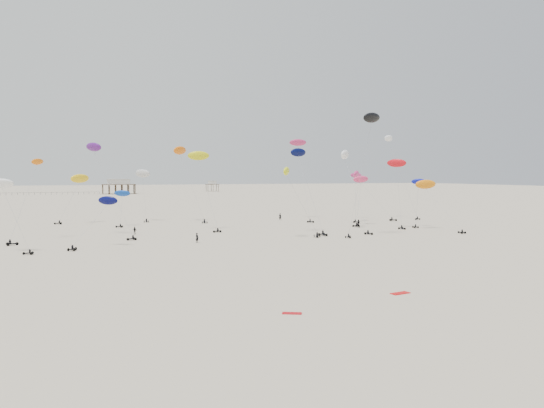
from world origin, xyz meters
name	(u,v)px	position (x,y,z in m)	size (l,w,h in m)	color
ground_plane	(174,207)	(0.00, 200.00, 0.00)	(900.00, 900.00, 0.00)	beige
pavilion_main	(119,187)	(-10.00, 350.00, 4.22)	(21.00, 13.00, 9.80)	brown
pavilion_small	(212,187)	(60.00, 380.00, 3.49)	(9.00, 7.00, 8.00)	brown
pier_fence	(32,194)	(-62.00, 350.00, 0.77)	(80.20, 0.20, 1.50)	black
rig_0	(398,175)	(35.36, 97.88, 12.63)	(4.43, 6.37, 16.63)	black
rig_1	(418,194)	(41.36, 98.26, 8.08)	(4.66, 4.16, 11.94)	black
rig_2	(7,196)	(-46.58, 85.86, 9.26)	(7.10, 5.84, 12.47)	black
rig_3	(296,192)	(5.49, 88.73, 9.34)	(8.87, 4.48, 14.46)	black
rig_4	(300,154)	(24.02, 130.09, 18.57)	(5.76, 16.38, 24.68)	black
rig_5	(97,215)	(-32.69, 87.82, 5.70)	(8.94, 6.64, 9.92)	black
rig_6	(348,166)	(23.15, 99.66, 14.73)	(4.58, 16.49, 20.56)	black
rig_7	(371,194)	(42.35, 121.37, 7.37)	(8.24, 14.00, 16.62)	black
rig_8	(430,190)	(40.85, 92.89, 9.16)	(5.37, 13.23, 14.12)	black
rig_9	(101,164)	(-31.18, 105.72, 14.98)	(9.64, 14.91, 21.60)	black
rig_10	(360,189)	(30.80, 107.69, 9.20)	(6.73, 5.74, 12.69)	black
rig_11	(24,205)	(-45.38, 100.01, 7.16)	(6.66, 11.29, 17.10)	black
rig_12	(394,155)	(50.94, 123.11, 18.51)	(7.13, 11.87, 24.84)	black
rig_13	(201,167)	(-9.16, 109.75, 14.46)	(6.23, 8.87, 18.42)	black
rig_14	(356,181)	(34.77, 116.65, 11.06)	(4.88, 6.46, 13.98)	black
rig_15	(143,180)	(-18.92, 137.89, 11.27)	(4.84, 7.49, 14.42)	black
rig_16	(184,163)	(-8.72, 132.38, 15.86)	(8.53, 10.57, 20.77)	black
rig_17	(77,184)	(-35.86, 138.29, 10.16)	(9.18, 5.24, 13.13)	black
rig_18	(369,130)	(20.87, 86.64, 21.90)	(9.95, 4.90, 25.81)	black
rig_19	(306,178)	(10.58, 95.36, 12.12)	(5.55, 10.44, 18.85)	black
rig_20	(122,200)	(-25.57, 125.86, 6.51)	(4.56, 6.63, 9.14)	black
spectator_0	(197,243)	(-14.94, 88.20, 0.00)	(0.79, 0.54, 2.17)	black
spectator_1	(359,228)	(27.72, 102.66, 0.00)	(1.10, 0.64, 2.25)	black
spectator_2	(135,234)	(-24.50, 106.52, 0.00)	(1.12, 0.60, 1.90)	black
spectator_3	(280,220)	(17.28, 128.19, 0.00)	(0.82, 0.57, 2.27)	black
grounded_kite_a	(400,294)	(-3.48, 38.75, 0.00)	(2.20, 0.90, 0.08)	red
grounded_kite_b	(292,314)	(-17.57, 35.19, 0.00)	(1.80, 0.70, 0.07)	#B30B11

